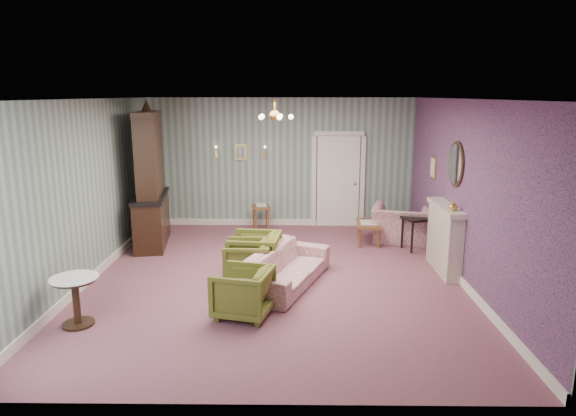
{
  "coord_description": "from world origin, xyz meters",
  "views": [
    {
      "loc": [
        0.3,
        -7.92,
        2.97
      ],
      "look_at": [
        0.2,
        0.4,
        1.1
      ],
      "focal_mm": 31.64,
      "sensor_mm": 36.0,
      "label": 1
    }
  ],
  "objects_px": {
    "olive_chair_c": "(254,253)",
    "dresser": "(149,176)",
    "wingback_chair": "(402,218)",
    "sofa_chintz": "(287,261)",
    "coffee_table": "(368,233)",
    "pedestal_table": "(76,301)",
    "side_table_black": "(415,234)",
    "olive_chair_a": "(243,290)",
    "olive_chair_b": "(248,259)",
    "fireplace": "(444,238)"
  },
  "relations": [
    {
      "from": "dresser",
      "to": "coffee_table",
      "type": "xyz_separation_m",
      "value": [
        4.36,
        0.15,
        -1.19
      ]
    },
    {
      "from": "olive_chair_a",
      "to": "fireplace",
      "type": "distance_m",
      "value": 3.75
    },
    {
      "from": "sofa_chintz",
      "to": "wingback_chair",
      "type": "height_order",
      "value": "wingback_chair"
    },
    {
      "from": "sofa_chintz",
      "to": "pedestal_table",
      "type": "bearing_deg",
      "value": 139.62
    },
    {
      "from": "dresser",
      "to": "side_table_black",
      "type": "xyz_separation_m",
      "value": [
        5.2,
        -0.33,
        -1.08
      ]
    },
    {
      "from": "olive_chair_b",
      "to": "sofa_chintz",
      "type": "height_order",
      "value": "sofa_chintz"
    },
    {
      "from": "pedestal_table",
      "to": "fireplace",
      "type": "bearing_deg",
      "value": 21.96
    },
    {
      "from": "olive_chair_a",
      "to": "sofa_chintz",
      "type": "relative_size",
      "value": 0.37
    },
    {
      "from": "side_table_black",
      "to": "sofa_chintz",
      "type": "bearing_deg",
      "value": -142.7
    },
    {
      "from": "side_table_black",
      "to": "pedestal_table",
      "type": "height_order",
      "value": "pedestal_table"
    },
    {
      "from": "sofa_chintz",
      "to": "wingback_chair",
      "type": "bearing_deg",
      "value": -22.47
    },
    {
      "from": "olive_chair_c",
      "to": "dresser",
      "type": "distance_m",
      "value": 3.04
    },
    {
      "from": "side_table_black",
      "to": "pedestal_table",
      "type": "bearing_deg",
      "value": -147.02
    },
    {
      "from": "sofa_chintz",
      "to": "pedestal_table",
      "type": "xyz_separation_m",
      "value": [
        -2.73,
        -1.49,
        -0.06
      ]
    },
    {
      "from": "dresser",
      "to": "pedestal_table",
      "type": "bearing_deg",
      "value": -98.51
    },
    {
      "from": "olive_chair_b",
      "to": "coffee_table",
      "type": "xyz_separation_m",
      "value": [
        2.26,
        2.19,
        -0.16
      ]
    },
    {
      "from": "olive_chair_c",
      "to": "side_table_black",
      "type": "bearing_deg",
      "value": 123.12
    },
    {
      "from": "olive_chair_a",
      "to": "sofa_chintz",
      "type": "height_order",
      "value": "sofa_chintz"
    },
    {
      "from": "sofa_chintz",
      "to": "olive_chair_c",
      "type": "bearing_deg",
      "value": 78.2
    },
    {
      "from": "olive_chair_c",
      "to": "wingback_chair",
      "type": "xyz_separation_m",
      "value": [
        2.86,
        2.11,
        0.09
      ]
    },
    {
      "from": "fireplace",
      "to": "pedestal_table",
      "type": "bearing_deg",
      "value": -158.04
    },
    {
      "from": "side_table_black",
      "to": "coffee_table",
      "type": "bearing_deg",
      "value": 150.34
    },
    {
      "from": "olive_chair_c",
      "to": "olive_chair_b",
      "type": "bearing_deg",
      "value": -20.43
    },
    {
      "from": "olive_chair_a",
      "to": "olive_chair_b",
      "type": "distance_m",
      "value": 1.33
    },
    {
      "from": "olive_chair_c",
      "to": "coffee_table",
      "type": "height_order",
      "value": "olive_chair_c"
    },
    {
      "from": "olive_chair_c",
      "to": "dresser",
      "type": "relative_size",
      "value": 0.29
    },
    {
      "from": "olive_chair_b",
      "to": "pedestal_table",
      "type": "distance_m",
      "value": 2.66
    },
    {
      "from": "dresser",
      "to": "fireplace",
      "type": "bearing_deg",
      "value": -24.34
    },
    {
      "from": "side_table_black",
      "to": "olive_chair_a",
      "type": "bearing_deg",
      "value": -134.99
    },
    {
      "from": "olive_chair_b",
      "to": "dresser",
      "type": "xyz_separation_m",
      "value": [
        -2.1,
        2.05,
        1.03
      ]
    },
    {
      "from": "olive_chair_c",
      "to": "side_table_black",
      "type": "distance_m",
      "value": 3.37
    },
    {
      "from": "fireplace",
      "to": "side_table_black",
      "type": "bearing_deg",
      "value": 100.01
    },
    {
      "from": "wingback_chair",
      "to": "side_table_black",
      "type": "bearing_deg",
      "value": 118.39
    },
    {
      "from": "olive_chair_c",
      "to": "wingback_chair",
      "type": "relative_size",
      "value": 0.71
    },
    {
      "from": "olive_chair_a",
      "to": "wingback_chair",
      "type": "relative_size",
      "value": 0.65
    },
    {
      "from": "dresser",
      "to": "side_table_black",
      "type": "height_order",
      "value": "dresser"
    },
    {
      "from": "wingback_chair",
      "to": "pedestal_table",
      "type": "xyz_separation_m",
      "value": [
        -5.05,
        -3.95,
        -0.17
      ]
    },
    {
      "from": "olive_chair_c",
      "to": "sofa_chintz",
      "type": "distance_m",
      "value": 0.64
    },
    {
      "from": "coffee_table",
      "to": "pedestal_table",
      "type": "distance_m",
      "value": 5.81
    },
    {
      "from": "olive_chair_b",
      "to": "sofa_chintz",
      "type": "distance_m",
      "value": 0.65
    },
    {
      "from": "sofa_chintz",
      "to": "coffee_table",
      "type": "height_order",
      "value": "sofa_chintz"
    },
    {
      "from": "wingback_chair",
      "to": "pedestal_table",
      "type": "height_order",
      "value": "wingback_chair"
    },
    {
      "from": "olive_chair_b",
      "to": "wingback_chair",
      "type": "distance_m",
      "value": 3.75
    },
    {
      "from": "olive_chair_b",
      "to": "pedestal_table",
      "type": "height_order",
      "value": "olive_chair_b"
    },
    {
      "from": "olive_chair_a",
      "to": "wingback_chair",
      "type": "distance_m",
      "value": 4.65
    },
    {
      "from": "olive_chair_a",
      "to": "wingback_chair",
      "type": "xyz_separation_m",
      "value": [
        2.9,
        3.63,
        0.13
      ]
    },
    {
      "from": "olive_chair_a",
      "to": "fireplace",
      "type": "bearing_deg",
      "value": 133.71
    },
    {
      "from": "coffee_table",
      "to": "pedestal_table",
      "type": "bearing_deg",
      "value": -138.58
    },
    {
      "from": "dresser",
      "to": "fireplace",
      "type": "xyz_separation_m",
      "value": [
        5.41,
        -1.52,
        -0.83
      ]
    },
    {
      "from": "olive_chair_a",
      "to": "coffee_table",
      "type": "height_order",
      "value": "olive_chair_a"
    }
  ]
}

